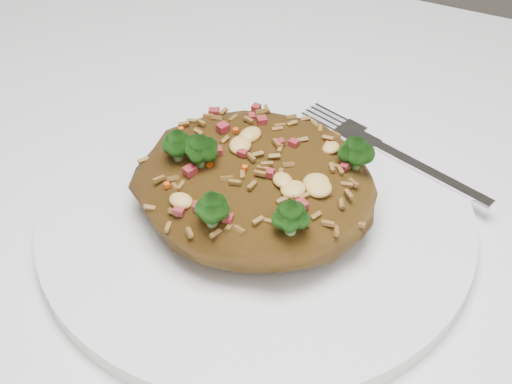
% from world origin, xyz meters
% --- Properties ---
extents(dining_table, '(1.20, 0.80, 0.75)m').
position_xyz_m(dining_table, '(0.00, 0.00, 0.66)').
color(dining_table, white).
rests_on(dining_table, ground).
extents(plate, '(0.29, 0.29, 0.01)m').
position_xyz_m(plate, '(0.05, 0.04, 0.76)').
color(plate, white).
rests_on(plate, dining_table).
extents(fried_rice, '(0.16, 0.15, 0.07)m').
position_xyz_m(fried_rice, '(0.05, 0.03, 0.79)').
color(fried_rice, brown).
rests_on(fried_rice, plate).
extents(fork, '(0.16, 0.07, 0.00)m').
position_xyz_m(fork, '(0.12, 0.13, 0.77)').
color(fork, silver).
rests_on(fork, plate).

